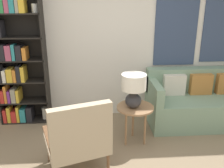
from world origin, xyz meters
name	(u,v)px	position (x,y,z in m)	size (l,w,h in m)	color
wall_back	(109,38)	(0.05, 2.03, 1.35)	(6.40, 0.08, 2.70)	silver
bookshelf	(16,63)	(-1.42, 1.84, 1.01)	(0.78, 0.30, 2.11)	black
armchair	(79,137)	(-0.38, 0.39, 0.51)	(0.83, 0.80, 0.95)	brown
couch	(201,102)	(1.55, 1.61, 0.34)	(1.74, 0.80, 0.86)	gray
side_table	(135,111)	(0.36, 1.06, 0.49)	(0.52, 0.52, 0.55)	#99704C
table_lamp	(134,88)	(0.33, 1.04, 0.84)	(0.33, 0.33, 0.47)	#2D2D33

